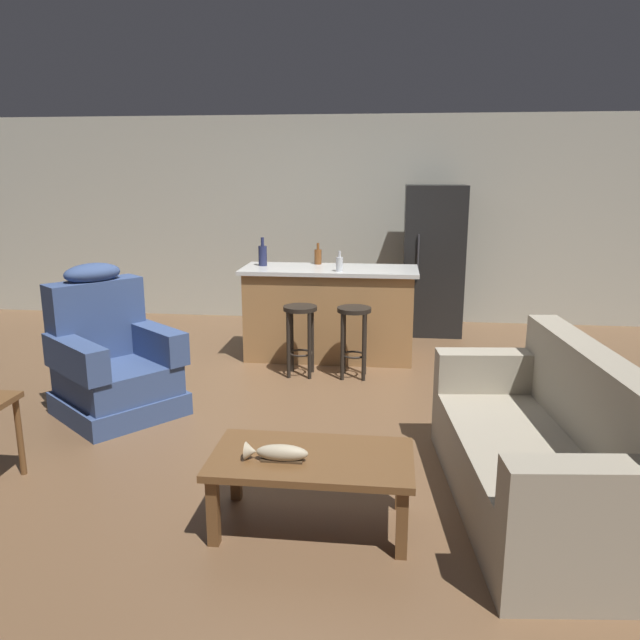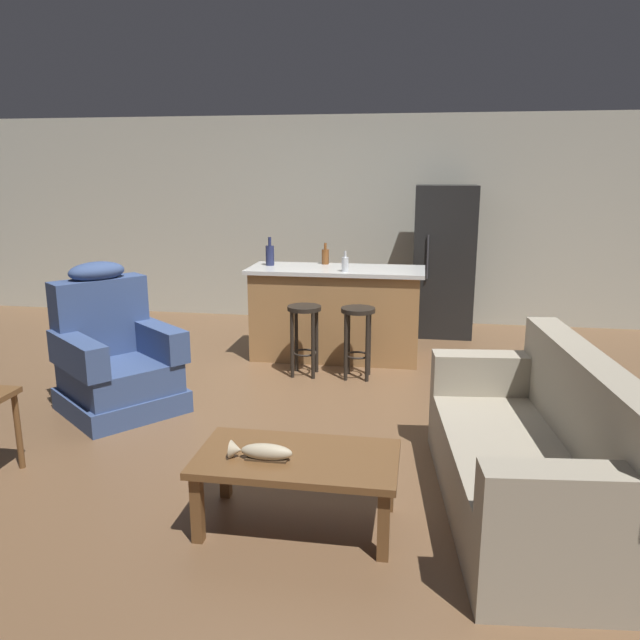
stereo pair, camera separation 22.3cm
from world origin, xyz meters
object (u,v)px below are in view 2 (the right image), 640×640
(fish_figurine, at_px, (261,452))
(couch, at_px, (535,458))
(kitchen_island, at_px, (336,313))
(bottle_wine_dark, at_px, (345,264))
(bottle_short_amber, at_px, (325,256))
(coffee_table, at_px, (297,465))
(recliner_near_lamp, at_px, (115,359))
(bottle_tall_green, at_px, (270,255))
(bar_stool_left, at_px, (304,327))
(bar_stool_right, at_px, (358,329))
(refrigerator, at_px, (444,261))

(fish_figurine, height_order, couch, couch)
(kitchen_island, bearing_deg, bottle_wine_dark, -61.33)
(couch, distance_m, bottle_short_amber, 3.61)
(coffee_table, distance_m, kitchen_island, 3.22)
(kitchen_island, xyz_separation_m, bottle_short_amber, (-0.15, 0.25, 0.56))
(fish_figurine, height_order, bottle_wine_dark, bottle_wine_dark)
(bottle_wine_dark, bearing_deg, recliner_near_lamp, -138.53)
(bottle_tall_green, bearing_deg, bar_stool_left, -54.61)
(kitchen_island, bearing_deg, recliner_near_lamp, -132.68)
(recliner_near_lamp, bearing_deg, couch, 19.14)
(bar_stool_left, xyz_separation_m, bottle_wine_dark, (0.33, 0.41, 0.56))
(bar_stool_left, relative_size, bar_stool_right, 1.00)
(couch, height_order, kitchen_island, kitchen_island)
(coffee_table, relative_size, bottle_tall_green, 3.70)
(bottle_tall_green, bearing_deg, recliner_near_lamp, -116.08)
(bar_stool_left, bearing_deg, refrigerator, 53.92)
(bar_stool_right, bearing_deg, bottle_wine_dark, 113.12)
(kitchen_island, height_order, bottle_wine_dark, bottle_wine_dark)
(coffee_table, relative_size, bar_stool_left, 1.62)
(couch, bearing_deg, bottle_tall_green, -58.45)
(recliner_near_lamp, relative_size, kitchen_island, 0.67)
(bottle_tall_green, bearing_deg, refrigerator, 31.69)
(fish_figurine, bearing_deg, kitchen_island, 90.84)
(refrigerator, bearing_deg, fish_figurine, -103.40)
(fish_figurine, height_order, bar_stool_left, bar_stool_left)
(couch, xyz_separation_m, bottle_tall_green, (-2.25, 2.94, 0.72))
(recliner_near_lamp, distance_m, kitchen_island, 2.35)
(refrigerator, height_order, bottle_tall_green, refrigerator)
(refrigerator, height_order, bottle_wine_dark, refrigerator)
(bar_stool_left, bearing_deg, bottle_short_amber, 85.83)
(fish_figurine, height_order, refrigerator, refrigerator)
(recliner_near_lamp, height_order, bottle_short_amber, recliner_near_lamp)
(fish_figurine, relative_size, bar_stool_left, 0.50)
(couch, relative_size, recliner_near_lamp, 1.65)
(bottle_tall_green, height_order, bottle_short_amber, bottle_tall_green)
(coffee_table, bearing_deg, couch, 14.94)
(bar_stool_left, distance_m, bottle_wine_dark, 0.77)
(coffee_table, relative_size, kitchen_island, 0.61)
(refrigerator, bearing_deg, bottle_wine_dark, -125.26)
(coffee_table, distance_m, bottle_short_amber, 3.55)
(couch, relative_size, bottle_short_amber, 8.77)
(recliner_near_lamp, xyz_separation_m, refrigerator, (2.71, 2.93, 0.46))
(coffee_table, height_order, couch, couch)
(fish_figurine, bearing_deg, bar_stool_left, 95.65)
(coffee_table, height_order, bottle_short_amber, bottle_short_amber)
(bottle_tall_green, bearing_deg, coffee_table, -73.97)
(refrigerator, bearing_deg, bottle_tall_green, -148.31)
(coffee_table, height_order, kitchen_island, kitchen_island)
(recliner_near_lamp, height_order, refrigerator, refrigerator)
(couch, bearing_deg, bar_stool_right, -66.86)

